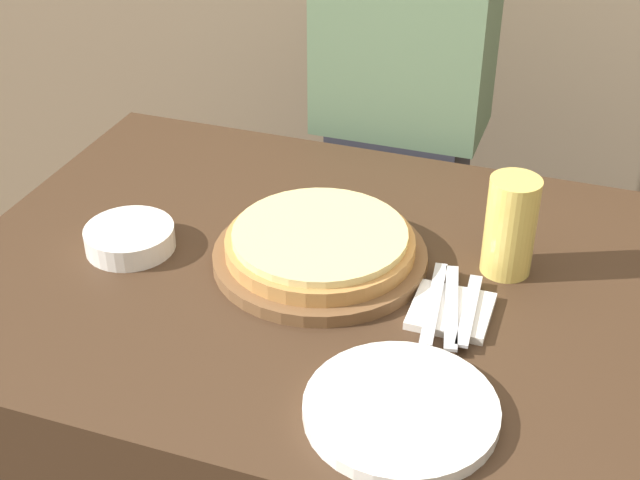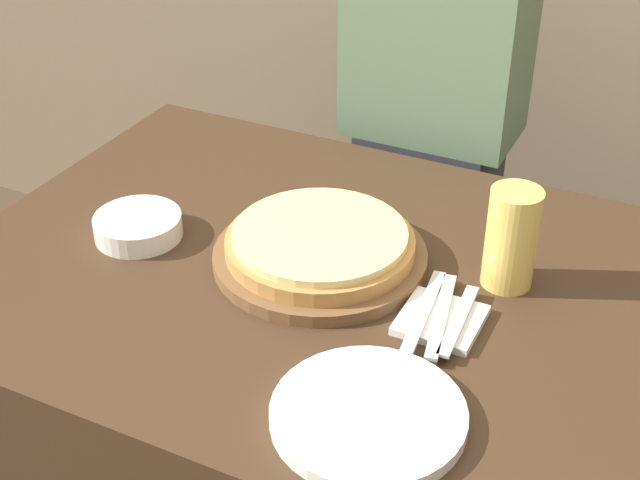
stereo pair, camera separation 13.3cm
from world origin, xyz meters
The scene contains 10 objects.
dining_table centered at (0.00, 0.00, 0.38)m, with size 1.21×0.82×0.76m.
pizza_on_board centered at (-0.06, 0.02, 0.78)m, with size 0.33×0.33×0.06m.
beer_glass centered at (0.21, 0.09, 0.84)m, with size 0.08×0.08×0.15m.
dinner_plate centered at (0.14, -0.26, 0.77)m, with size 0.24×0.24×0.02m.
side_bowl centered at (-0.35, -0.04, 0.78)m, with size 0.14×0.14×0.04m.
napkin_stack centered at (0.15, -0.04, 0.76)m, with size 0.11×0.11×0.01m.
fork centered at (0.13, -0.04, 0.77)m, with size 0.04×0.19×0.00m.
dinner_knife centered at (0.15, -0.04, 0.77)m, with size 0.06×0.19×0.00m.
spoon centered at (0.18, -0.04, 0.77)m, with size 0.03×0.16×0.00m.
diner_person centered at (-0.08, 0.57, 0.66)m, with size 0.33×0.20×1.34m.
Camera 2 is at (0.43, -0.99, 1.52)m, focal length 50.00 mm.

